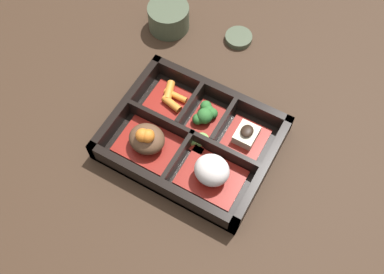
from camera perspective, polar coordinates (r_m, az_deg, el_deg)
ground_plane at (r=0.80m, az=-0.00°, el=-0.86°), size 3.00×3.00×0.00m
bento_base at (r=0.80m, az=-0.00°, el=-0.69°), size 0.28×0.23×0.01m
bento_rim at (r=0.79m, az=0.10°, el=0.04°), size 0.28×0.23×0.04m
bowl_rice at (r=0.74m, az=2.52°, el=-4.43°), size 0.11×0.08×0.06m
bowl_stew at (r=0.77m, az=-5.75°, el=-0.34°), size 0.11×0.08×0.06m
bowl_tofu at (r=0.79m, az=6.87°, el=0.14°), size 0.07×0.07×0.03m
bowl_greens at (r=0.81m, az=1.69°, el=2.84°), size 0.05×0.07×0.03m
bowl_carrots at (r=0.83m, az=-2.86°, el=4.86°), size 0.07×0.07×0.02m
bowl_pickles at (r=0.79m, az=0.72°, el=-0.36°), size 0.04×0.04×0.01m
tea_cup at (r=0.95m, az=-2.99°, el=15.01°), size 0.08×0.08×0.05m
sauce_dish at (r=0.94m, az=5.93°, el=12.43°), size 0.06×0.06×0.01m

